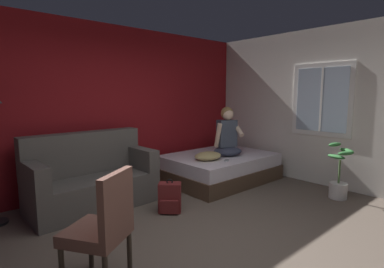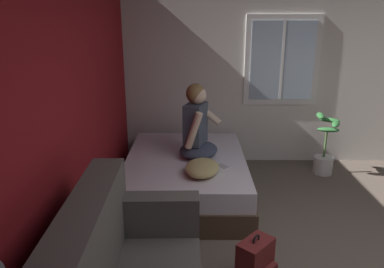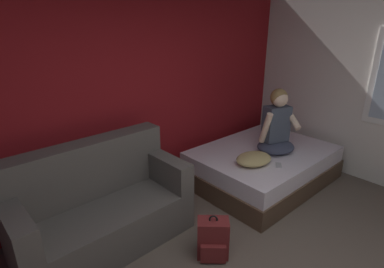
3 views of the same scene
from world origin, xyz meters
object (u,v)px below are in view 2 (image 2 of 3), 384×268
at_px(bed, 186,176).
at_px(throw_pillow, 202,168).
at_px(cell_phone, 223,166).
at_px(potted_plant, 324,153).
at_px(person_seated, 197,128).
at_px(backpack, 256,264).

height_order(bed, throw_pillow, throw_pillow).
xyz_separation_m(cell_phone, potted_plant, (0.93, -1.45, -0.18)).
xyz_separation_m(person_seated, throw_pillow, (-0.53, -0.05, -0.29)).
bearing_deg(potted_plant, person_seated, 108.87).
bearing_deg(backpack, throw_pillow, 20.15).
xyz_separation_m(person_seated, backpack, (-1.66, -0.46, -0.64)).
bearing_deg(throw_pillow, potted_plant, -56.38).
bearing_deg(bed, throw_pillow, -158.94).
height_order(bed, potted_plant, potted_plant).
bearing_deg(potted_plant, bed, 109.01).
height_order(person_seated, throw_pillow, person_seated).
bearing_deg(backpack, cell_phone, 7.54).
height_order(bed, cell_phone, cell_phone).
distance_m(bed, throw_pillow, 0.60).
bearing_deg(potted_plant, cell_phone, 122.51).
bearing_deg(person_seated, cell_phone, -138.90).
xyz_separation_m(backpack, potted_plant, (2.25, -1.28, 0.11)).
relative_size(bed, backpack, 4.28).
distance_m(bed, person_seated, 0.62).
bearing_deg(person_seated, throw_pillow, -174.52).
distance_m(person_seated, throw_pillow, 0.60).
xyz_separation_m(person_seated, potted_plant, (0.60, -1.74, -0.53)).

